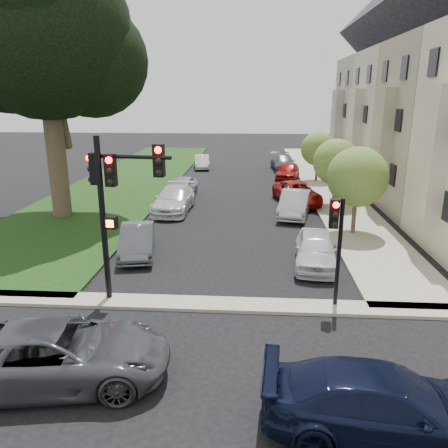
# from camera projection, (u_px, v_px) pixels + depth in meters

# --- Properties ---
(ground) EXTENTS (140.00, 140.00, 0.00)m
(ground) POSITION_uv_depth(u_px,v_px,m) (212.00, 338.00, 12.81)
(ground) COLOR black
(ground) RESTS_ON ground
(grass_strip) EXTENTS (8.00, 44.00, 0.12)m
(grass_strip) POSITION_uv_depth(u_px,v_px,m) (132.00, 179.00, 36.33)
(grass_strip) COLOR black
(grass_strip) RESTS_ON ground
(sidewalk_right) EXTENTS (3.50, 44.00, 0.12)m
(sidewalk_right) POSITION_uv_depth(u_px,v_px,m) (323.00, 182.00, 35.30)
(sidewalk_right) COLOR gray
(sidewalk_right) RESTS_ON ground
(sidewalk_cross) EXTENTS (60.00, 1.00, 0.12)m
(sidewalk_cross) POSITION_uv_depth(u_px,v_px,m) (218.00, 304.00, 14.70)
(sidewalk_cross) COLOR gray
(sidewalk_cross) RESTS_ON ground
(house_c) EXTENTS (7.70, 7.55, 15.97)m
(house_c) POSITION_uv_depth(u_px,v_px,m) (410.00, 93.00, 32.02)
(house_c) COLOR gray
(house_c) RESTS_ON ground
(house_d) EXTENTS (7.70, 7.55, 15.97)m
(house_d) POSITION_uv_depth(u_px,v_px,m) (381.00, 94.00, 39.19)
(house_d) COLOR #AEA88E
(house_d) RESTS_ON ground
(eucalyptus) EXTENTS (10.35, 9.39, 14.66)m
(eucalyptus) POSITION_uv_depth(u_px,v_px,m) (42.00, 31.00, 22.57)
(eucalyptus) COLOR #3E3222
(eucalyptus) RESTS_ON ground
(small_tree_a) EXTENTS (2.97, 2.97, 4.46)m
(small_tree_a) POSITION_uv_depth(u_px,v_px,m) (357.00, 177.00, 21.37)
(small_tree_a) COLOR #3E3222
(small_tree_a) RESTS_ON ground
(small_tree_b) EXTENTS (2.86, 2.86, 4.29)m
(small_tree_b) POSITION_uv_depth(u_px,v_px,m) (336.00, 162.00, 26.90)
(small_tree_b) COLOR #3E3222
(small_tree_b) RESTS_ON ground
(small_tree_c) EXTENTS (2.69, 2.69, 4.04)m
(small_tree_c) POSITION_uv_depth(u_px,v_px,m) (318.00, 149.00, 34.75)
(small_tree_c) COLOR #3E3222
(small_tree_c) RESTS_ON ground
(traffic_signal_main) EXTENTS (2.75, 0.72, 5.62)m
(traffic_signal_main) POSITION_uv_depth(u_px,v_px,m) (114.00, 191.00, 14.06)
(traffic_signal_main) COLOR black
(traffic_signal_main) RESTS_ON ground
(traffic_signal_secondary) EXTENTS (0.48, 0.39, 3.74)m
(traffic_signal_secondary) POSITION_uv_depth(u_px,v_px,m) (336.00, 233.00, 13.91)
(traffic_signal_secondary) COLOR black
(traffic_signal_secondary) RESTS_ON ground
(car_cross_near) EXTENTS (5.85, 3.44, 1.53)m
(car_cross_near) POSITION_uv_depth(u_px,v_px,m) (57.00, 354.00, 10.68)
(car_cross_near) COLOR #3F4247
(car_cross_near) RESTS_ON ground
(car_cross_far) EXTENTS (5.19, 2.44, 1.46)m
(car_cross_far) POSITION_uv_depth(u_px,v_px,m) (384.00, 404.00, 8.98)
(car_cross_far) COLOR black
(car_cross_far) RESTS_ON ground
(car_parked_0) EXTENTS (2.12, 4.34, 1.42)m
(car_parked_0) POSITION_uv_depth(u_px,v_px,m) (316.00, 249.00, 18.03)
(car_parked_0) COLOR silver
(car_parked_0) RESTS_ON ground
(car_parked_1) EXTENTS (2.39, 4.69, 1.47)m
(car_parked_1) POSITION_uv_depth(u_px,v_px,m) (295.00, 204.00, 25.43)
(car_parked_1) COLOR #999BA0
(car_parked_1) RESTS_ON ground
(car_parked_2) EXTENTS (3.19, 5.36, 1.40)m
(car_parked_2) POSITION_uv_depth(u_px,v_px,m) (297.00, 193.00, 28.33)
(car_parked_2) COLOR maroon
(car_parked_2) RESTS_ON ground
(car_parked_3) EXTENTS (2.46, 4.51, 1.46)m
(car_parked_3) POSITION_uv_depth(u_px,v_px,m) (288.00, 171.00, 36.23)
(car_parked_3) COLOR maroon
(car_parked_3) RESTS_ON ground
(car_parked_4) EXTENTS (2.41, 5.13, 1.45)m
(car_parked_4) POSITION_uv_depth(u_px,v_px,m) (283.00, 162.00, 40.96)
(car_parked_4) COLOR #3F4247
(car_parked_4) RESTS_ON ground
(car_parked_5) EXTENTS (2.16, 4.23, 1.33)m
(car_parked_5) POSITION_uv_depth(u_px,v_px,m) (137.00, 240.00, 19.28)
(car_parked_5) COLOR #3F4247
(car_parked_5) RESTS_ON ground
(car_parked_6) EXTENTS (2.22, 5.14, 1.48)m
(car_parked_6) POSITION_uv_depth(u_px,v_px,m) (174.00, 199.00, 26.45)
(car_parked_6) COLOR silver
(car_parked_6) RESTS_ON ground
(car_parked_7) EXTENTS (1.97, 4.23, 1.40)m
(car_parked_7) POSITION_uv_depth(u_px,v_px,m) (182.00, 187.00, 30.18)
(car_parked_7) COLOR #999BA0
(car_parked_7) RESTS_ON ground
(car_parked_9) EXTENTS (1.86, 4.01, 1.27)m
(car_parked_9) POSITION_uv_depth(u_px,v_px,m) (202.00, 162.00, 41.92)
(car_parked_9) COLOR silver
(car_parked_9) RESTS_ON ground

